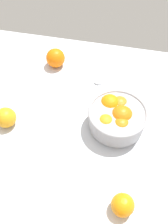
% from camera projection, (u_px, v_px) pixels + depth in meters
% --- Properties ---
extents(ground_plane, '(1.28, 1.05, 0.03)m').
position_uv_depth(ground_plane, '(81.00, 127.00, 0.97)').
color(ground_plane, silver).
extents(fruit_bowl, '(0.22, 0.22, 0.11)m').
position_uv_depth(fruit_bowl, '(117.00, 117.00, 0.92)').
color(fruit_bowl, '#99999E').
rests_on(fruit_bowl, ground_plane).
extents(loose_orange_0, '(0.09, 0.09, 0.09)m').
position_uv_depth(loose_orange_0, '(55.00, 58.00, 1.14)').
color(loose_orange_0, orange).
rests_on(loose_orange_0, ground_plane).
extents(loose_orange_2, '(0.07, 0.07, 0.07)m').
position_uv_depth(loose_orange_2, '(123.00, 205.00, 0.74)').
color(loose_orange_2, orange).
rests_on(loose_orange_2, ground_plane).
extents(loose_orange_4, '(0.08, 0.08, 0.08)m').
position_uv_depth(loose_orange_4, '(6.00, 118.00, 0.93)').
color(loose_orange_4, orange).
rests_on(loose_orange_4, ground_plane).
extents(spoon, '(0.16, 0.05, 0.01)m').
position_uv_depth(spoon, '(106.00, 85.00, 1.09)').
color(spoon, silver).
rests_on(spoon, ground_plane).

